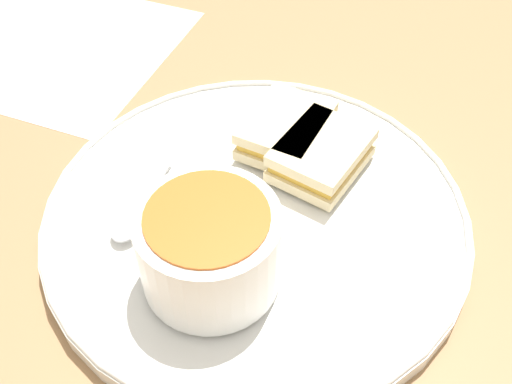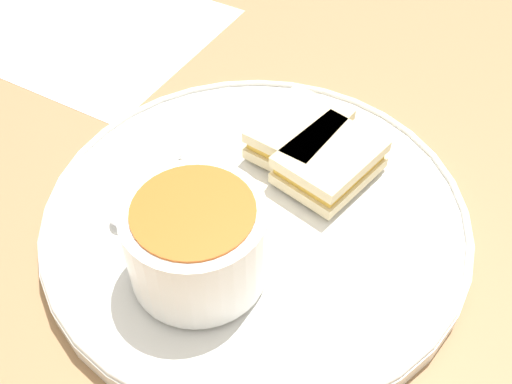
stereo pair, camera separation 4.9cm
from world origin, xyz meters
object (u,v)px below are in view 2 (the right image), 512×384
object	(u,v)px
sandwich_half_near	(330,162)
spoon	(131,207)
sandwich_half_far	(299,134)
soup_bowl	(195,240)

from	to	relation	value
sandwich_half_near	spoon	bearing A→B (deg)	-41.66
spoon	sandwich_half_far	world-z (taller)	sandwich_half_far
sandwich_half_near	sandwich_half_far	world-z (taller)	same
spoon	sandwich_half_far	bearing A→B (deg)	145.63
soup_bowl	sandwich_half_near	xyz separation A→B (m)	(-0.15, 0.03, -0.02)
spoon	soup_bowl	bearing A→B (deg)	71.66
spoon	sandwich_half_near	world-z (taller)	sandwich_half_near
spoon	sandwich_half_far	distance (m)	0.16
soup_bowl	spoon	bearing A→B (deg)	-100.93
sandwich_half_near	sandwich_half_far	size ratio (longest dim) A/B	1.08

